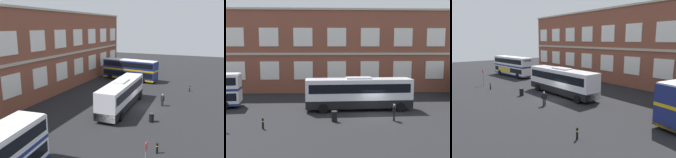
# 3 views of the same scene
# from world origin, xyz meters

# --- Properties ---
(ground_plane) EXTENTS (120.00, 120.00, 0.00)m
(ground_plane) POSITION_xyz_m (0.00, 2.00, 0.00)
(ground_plane) COLOR black
(brick_terminal_building) EXTENTS (51.55, 8.19, 13.03)m
(brick_terminal_building) POSITION_xyz_m (-0.98, 17.98, 6.37)
(brick_terminal_building) COLOR brown
(brick_terminal_building) RESTS_ON ground
(double_decker_near) EXTENTS (11.23, 3.88, 4.07)m
(double_decker_near) POSITION_xyz_m (-20.98, 3.98, 2.15)
(double_decker_near) COLOR silver
(double_decker_near) RESTS_ON ground
(touring_coach) EXTENTS (12.09, 3.25, 3.80)m
(touring_coach) POSITION_xyz_m (-1.53, 2.44, 1.91)
(touring_coach) COLOR silver
(touring_coach) RESTS_ON ground
(waiting_passenger) EXTENTS (0.40, 0.61, 1.70)m
(waiting_passenger) POSITION_xyz_m (1.40, -2.31, 0.93)
(waiting_passenger) COLOR black
(waiting_passenger) RESTS_ON ground
(bus_stand_flag) EXTENTS (0.44, 0.10, 2.70)m
(bus_stand_flag) POSITION_xyz_m (-14.37, -4.29, 1.64)
(bus_stand_flag) COLOR slate
(bus_stand_flag) RESTS_ON ground
(station_litter_bin) EXTENTS (0.60, 0.60, 1.03)m
(station_litter_bin) POSITION_xyz_m (-4.46, -2.28, 0.52)
(station_litter_bin) COLOR black
(station_litter_bin) RESTS_ON ground
(safety_bollard_west) EXTENTS (0.19, 0.19, 0.95)m
(safety_bollard_west) POSITION_xyz_m (10.34, -5.00, 0.49)
(safety_bollard_west) COLOR black
(safety_bollard_west) RESTS_ON ground
(safety_bollard_east) EXTENTS (0.19, 0.19, 0.95)m
(safety_bollard_east) POSITION_xyz_m (-10.85, -4.36, 0.49)
(safety_bollard_east) COLOR black
(safety_bollard_east) RESTS_ON ground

